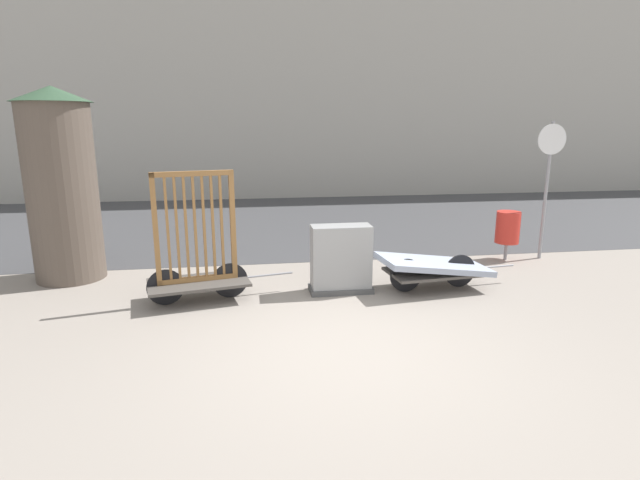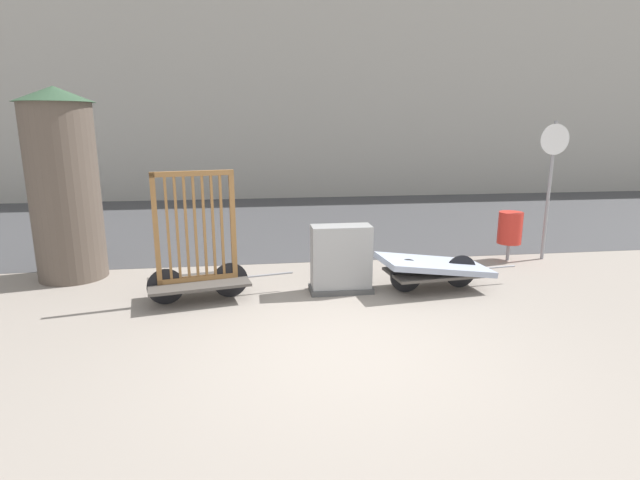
# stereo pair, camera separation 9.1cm
# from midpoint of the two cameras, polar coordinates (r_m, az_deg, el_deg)

# --- Properties ---
(ground_plane) EXTENTS (60.00, 60.00, 0.00)m
(ground_plane) POSITION_cam_midpoint_polar(r_m,az_deg,el_deg) (5.71, 2.46, -12.64)
(ground_plane) COLOR gray
(road_strip) EXTENTS (56.00, 8.00, 0.01)m
(road_strip) POSITION_cam_midpoint_polar(r_m,az_deg,el_deg) (13.00, -3.98, 2.22)
(road_strip) COLOR #424244
(road_strip) RESTS_ON ground_plane
(building_facade) EXTENTS (48.00, 4.00, 9.91)m
(building_facade) POSITION_cam_midpoint_polar(r_m,az_deg,el_deg) (18.90, -5.81, 20.72)
(building_facade) COLOR #B2ADA3
(building_facade) RESTS_ON ground_plane
(bike_cart_with_bedframe) EXTENTS (2.13, 1.04, 1.86)m
(bike_cart_with_bedframe) POSITION_cam_midpoint_polar(r_m,az_deg,el_deg) (7.25, -14.17, -2.23)
(bike_cart_with_bedframe) COLOR #4C4742
(bike_cart_with_bedframe) RESTS_ON ground_plane
(bike_cart_with_mattress) EXTENTS (2.26, 1.02, 0.55)m
(bike_cart_with_mattress) POSITION_cam_midpoint_polar(r_m,az_deg,el_deg) (7.78, 12.57, -3.02)
(bike_cart_with_mattress) COLOR #4C4742
(bike_cart_with_mattress) RESTS_ON ground_plane
(utility_cabinet) EXTENTS (0.94, 0.44, 1.02)m
(utility_cabinet) POSITION_cam_midpoint_polar(r_m,az_deg,el_deg) (7.46, 2.05, -2.48)
(utility_cabinet) COLOR #4C4C4C
(utility_cabinet) RESTS_ON ground_plane
(trash_bin) EXTENTS (0.43, 0.43, 0.91)m
(trash_bin) POSITION_cam_midpoint_polar(r_m,az_deg,el_deg) (9.78, 20.42, 1.35)
(trash_bin) COLOR gray
(trash_bin) RESTS_ON ground_plane
(sign_post) EXTENTS (0.54, 0.06, 2.52)m
(sign_post) POSITION_cam_midpoint_polar(r_m,az_deg,el_deg) (9.98, 24.40, 7.15)
(sign_post) COLOR gray
(sign_post) RESTS_ON ground_plane
(advertising_column) EXTENTS (1.19, 1.19, 3.04)m
(advertising_column) POSITION_cam_midpoint_polar(r_m,az_deg,el_deg) (8.91, -27.70, 5.67)
(advertising_column) COLOR brown
(advertising_column) RESTS_ON ground_plane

